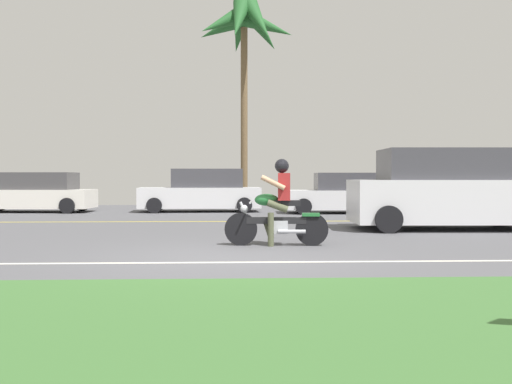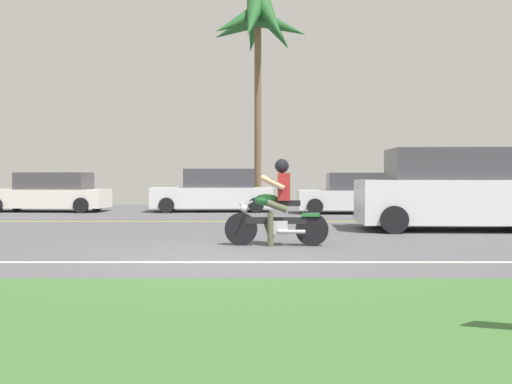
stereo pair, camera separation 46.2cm
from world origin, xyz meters
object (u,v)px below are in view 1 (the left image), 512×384
(parked_car_0, at_px, (34,193))
(parked_car_2, at_px, (343,194))
(parked_car_1, at_px, (202,192))
(palm_tree_0, at_px, (244,30))
(motorcyclist, at_px, (277,209))
(suv_nearby, at_px, (449,190))

(parked_car_0, xyz_separation_m, parked_car_2, (11.29, -1.07, -0.01))
(parked_car_1, height_order, palm_tree_0, palm_tree_0)
(parked_car_0, xyz_separation_m, palm_tree_0, (7.85, 2.95, 6.82))
(parked_car_1, distance_m, palm_tree_0, 7.55)
(motorcyclist, relative_size, parked_car_2, 0.49)
(suv_nearby, relative_size, parked_car_1, 1.09)
(parked_car_1, height_order, parked_car_2, parked_car_1)
(parked_car_1, xyz_separation_m, parked_car_2, (5.10, -1.08, -0.07))
(suv_nearby, bearing_deg, parked_car_0, 148.90)
(parked_car_0, bearing_deg, palm_tree_0, 20.57)
(parked_car_1, bearing_deg, motorcyclist, -79.79)
(motorcyclist, height_order, parked_car_0, motorcyclist)
(suv_nearby, xyz_separation_m, parked_car_0, (-12.69, 7.65, -0.27))
(palm_tree_0, bearing_deg, suv_nearby, -65.48)
(parked_car_0, relative_size, parked_car_1, 1.00)
(motorcyclist, xyz_separation_m, palm_tree_0, (-0.31, 13.84, 6.82))
(parked_car_2, bearing_deg, motorcyclist, -107.69)
(parked_car_0, height_order, parked_car_1, parked_car_1)
(motorcyclist, bearing_deg, parked_car_0, 126.84)
(parked_car_2, bearing_deg, palm_tree_0, 130.60)
(parked_car_1, bearing_deg, parked_car_2, -12.01)
(suv_nearby, height_order, palm_tree_0, palm_tree_0)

